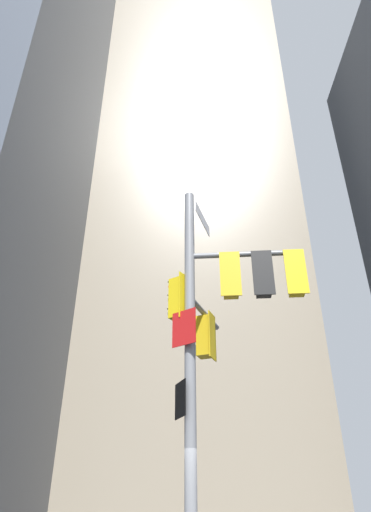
% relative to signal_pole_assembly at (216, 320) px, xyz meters
% --- Properties ---
extents(building_mid_block, '(13.91, 13.91, 43.61)m').
position_rel_signal_pole_assembly_xyz_m(building_mid_block, '(-0.12, 20.42, 16.60)').
color(building_mid_block, tan).
rests_on(building_mid_block, ground).
extents(signal_pole_assembly, '(3.25, 2.65, 8.69)m').
position_rel_signal_pole_assembly_xyz_m(signal_pole_assembly, '(0.00, 0.00, 0.00)').
color(signal_pole_assembly, gray).
rests_on(signal_pole_assembly, ground).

